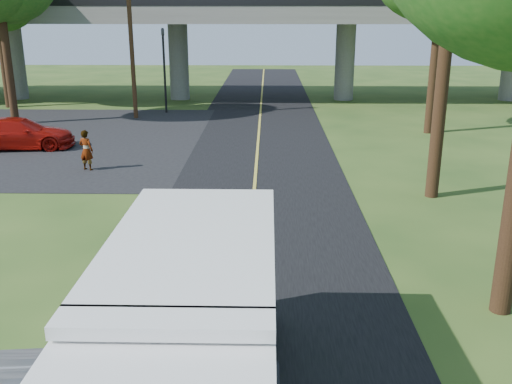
{
  "coord_description": "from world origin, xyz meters",
  "views": [
    {
      "loc": [
        0.47,
        -10.05,
        6.15
      ],
      "look_at": [
        0.17,
        4.31,
        1.6
      ],
      "focal_mm": 40.0,
      "sensor_mm": 36.0,
      "label": 1
    }
  ],
  "objects_px": {
    "traffic_signal": "(164,62)",
    "step_van": "(188,341)",
    "utility_pole": "(131,40)",
    "pedestrian": "(86,150)",
    "red_sedan": "(20,134)"
  },
  "relations": [
    {
      "from": "traffic_signal",
      "to": "step_van",
      "type": "relative_size",
      "value": 0.75
    },
    {
      "from": "traffic_signal",
      "to": "utility_pole",
      "type": "height_order",
      "value": "utility_pole"
    },
    {
      "from": "utility_pole",
      "to": "pedestrian",
      "type": "distance_m",
      "value": 12.44
    },
    {
      "from": "traffic_signal",
      "to": "step_van",
      "type": "distance_m",
      "value": 29.35
    },
    {
      "from": "pedestrian",
      "to": "traffic_signal",
      "type": "bearing_deg",
      "value": -74.44
    },
    {
      "from": "utility_pole",
      "to": "step_van",
      "type": "height_order",
      "value": "utility_pole"
    },
    {
      "from": "step_van",
      "to": "red_sedan",
      "type": "relative_size",
      "value": 1.4
    },
    {
      "from": "traffic_signal",
      "to": "pedestrian",
      "type": "distance_m",
      "value": 14.07
    },
    {
      "from": "utility_pole",
      "to": "red_sedan",
      "type": "bearing_deg",
      "value": -114.23
    },
    {
      "from": "traffic_signal",
      "to": "utility_pole",
      "type": "xyz_separation_m",
      "value": [
        -1.5,
        -2.0,
        1.4
      ]
    },
    {
      "from": "step_van",
      "to": "pedestrian",
      "type": "bearing_deg",
      "value": 112.48
    },
    {
      "from": "traffic_signal",
      "to": "red_sedan",
      "type": "relative_size",
      "value": 1.05
    },
    {
      "from": "step_van",
      "to": "pedestrian",
      "type": "relative_size",
      "value": 4.18
    },
    {
      "from": "utility_pole",
      "to": "pedestrian",
      "type": "bearing_deg",
      "value": -86.77
    },
    {
      "from": "utility_pole",
      "to": "red_sedan",
      "type": "xyz_separation_m",
      "value": [
        -3.63,
        -8.08,
        -3.88
      ]
    }
  ]
}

